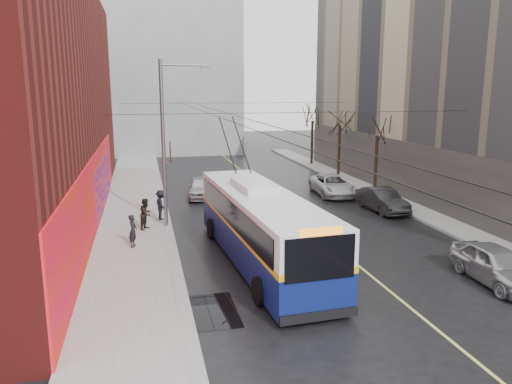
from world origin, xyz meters
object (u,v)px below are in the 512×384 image
Objects in this scene: tree_mid at (340,116)px; parked_car_c at (333,185)px; tree_far at (313,113)px; streetlight_pole at (166,140)px; following_car at (201,187)px; tree_near at (378,125)px; pedestrian_b at (146,214)px; trolleybus at (261,226)px; parked_car_a at (496,265)px; parked_car_b at (382,200)px; pedestrian_c at (161,205)px; pedestrian_a at (133,231)px.

tree_mid is 8.80m from parked_car_c.
streetlight_pole is at bearing -127.12° from tree_far.
tree_near is at bearing 0.32° from following_car.
tree_near is 13.31m from following_car.
pedestrian_b is (-13.16, -6.63, 0.27)m from parked_car_c.
trolleybus is (-11.51, -26.49, -3.46)m from tree_far.
tree_near is 1.51× the size of following_car.
tree_mid is 24.44m from parked_car_a.
tree_mid reaches higher than parked_car_b.
trolleybus is 7.77m from pedestrian_b.
trolleybus is 2.50× the size of parked_car_c.
pedestrian_c reaches higher than parked_car_c.
streetlight_pole is 2.04× the size of parked_car_a.
pedestrian_b is (-16.36, -13.46, -4.27)m from tree_mid.
parked_car_b is (-2.00, -19.09, -4.42)m from tree_far.
trolleybus reaches higher than pedestrian_a.
parked_car_b is at bearing -24.94° from following_car.
trolleybus is at bearing -113.48° from tree_far.
pedestrian_a is at bearing 146.65° from trolleybus.
parked_car_b and following_car have the same top height.
tree_mid reaches higher than pedestrian_b.
pedestrian_c reaches higher than parked_car_a.
trolleybus is 8.84m from pedestrian_c.
parked_car_b is at bearing 34.11° from trolleybus.
pedestrian_a is (-13.80, -9.55, 0.21)m from parked_car_c.
pedestrian_b is (0.64, 2.92, 0.06)m from pedestrian_a.
streetlight_pole is 5.81× the size of pedestrian_a.
pedestrian_a is at bearing -126.03° from tree_far.
trolleybus reaches higher than pedestrian_c.
tree_mid reaches higher than tree_far.
streetlight_pole is 0.70× the size of trolleybus.
parked_car_a is 17.42m from pedestrian_c.
trolleybus is at bearing -170.24° from pedestrian_c.
streetlight_pole is 1.75× the size of parked_car_c.
parked_car_c is 14.74m from pedestrian_b.
pedestrian_b reaches higher than parked_car_b.
pedestrian_b is (-3.82, -7.83, 0.27)m from following_car.
tree_near is 17.62m from parked_car_a.
pedestrian_c is at bearing -154.62° from parked_car_c.
tree_far reaches higher than parked_car_c.
pedestrian_b is at bearing 137.54° from pedestrian_c.
parked_car_a is at bearing -95.67° from tree_far.
parked_car_a is at bearing -41.89° from streetlight_pole.
tree_far reaches higher than pedestrian_b.
streetlight_pole is at bearing 140.65° from parked_car_a.
trolleybus is 12.09m from parked_car_b.
parked_car_a is 15.81m from pedestrian_a.
tree_far is at bearing 52.88° from streetlight_pole.
following_car is (-12.54, -12.63, -4.42)m from tree_far.
parked_car_a is 16.87m from pedestrian_b.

